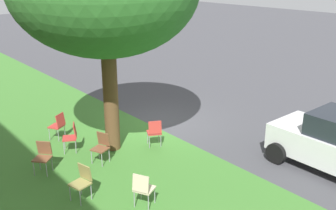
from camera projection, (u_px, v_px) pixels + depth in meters
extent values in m
plane|color=#424247|center=(159.00, 125.00, 13.47)|extent=(80.00, 80.00, 0.00)
cube|color=#3D752D|center=(77.00, 152.00, 11.53)|extent=(48.00, 6.00, 0.01)
cylinder|color=brown|center=(110.00, 93.00, 11.16)|extent=(0.44, 0.44, 3.55)
cube|color=#B7332D|center=(56.00, 126.00, 12.27)|extent=(0.56, 0.56, 0.04)
cube|color=#B7332D|center=(60.00, 120.00, 12.13)|extent=(0.28, 0.39, 0.40)
cylinder|color=gray|center=(56.00, 130.00, 12.56)|extent=(0.02, 0.02, 0.42)
cylinder|color=gray|center=(49.00, 134.00, 12.24)|extent=(0.02, 0.02, 0.42)
cylinder|color=gray|center=(65.00, 131.00, 12.45)|extent=(0.02, 0.02, 0.42)
cylinder|color=gray|center=(58.00, 136.00, 12.13)|extent=(0.02, 0.02, 0.42)
cube|color=#B7332D|center=(69.00, 138.00, 11.41)|extent=(0.56, 0.55, 0.04)
cube|color=#B7332D|center=(75.00, 130.00, 11.36)|extent=(0.39, 0.26, 0.40)
cylinder|color=gray|center=(65.00, 143.00, 11.62)|extent=(0.02, 0.02, 0.42)
cylinder|color=gray|center=(64.00, 148.00, 11.29)|extent=(0.02, 0.02, 0.42)
cylinder|color=gray|center=(76.00, 142.00, 11.68)|extent=(0.02, 0.02, 0.42)
cylinder|color=gray|center=(76.00, 147.00, 11.35)|extent=(0.02, 0.02, 0.42)
cube|color=brown|center=(42.00, 159.00, 10.16)|extent=(0.58, 0.58, 0.04)
cube|color=brown|center=(44.00, 148.00, 10.25)|extent=(0.36, 0.33, 0.40)
cylinder|color=gray|center=(34.00, 169.00, 10.10)|extent=(0.02, 0.02, 0.42)
cylinder|color=gray|center=(47.00, 170.00, 10.05)|extent=(0.02, 0.02, 0.42)
cylinder|color=gray|center=(40.00, 163.00, 10.42)|extent=(0.02, 0.02, 0.42)
cylinder|color=gray|center=(52.00, 164.00, 10.37)|extent=(0.02, 0.02, 0.42)
cube|color=beige|center=(144.00, 189.00, 8.77)|extent=(0.55, 0.55, 0.04)
cube|color=beige|center=(141.00, 184.00, 8.53)|extent=(0.39, 0.26, 0.40)
cylinder|color=gray|center=(155.00, 195.00, 8.92)|extent=(0.02, 0.02, 0.42)
cylinder|color=gray|center=(141.00, 192.00, 9.06)|extent=(0.02, 0.02, 0.42)
cylinder|color=gray|center=(148.00, 203.00, 8.63)|extent=(0.02, 0.02, 0.42)
cylinder|color=gray|center=(134.00, 199.00, 8.76)|extent=(0.02, 0.02, 0.42)
cube|color=#B7332D|center=(154.00, 132.00, 11.80)|extent=(0.55, 0.56, 0.04)
cube|color=#B7332D|center=(155.00, 127.00, 11.55)|extent=(0.26, 0.39, 0.40)
cylinder|color=gray|center=(159.00, 136.00, 12.07)|extent=(0.02, 0.02, 0.42)
cylinder|color=gray|center=(148.00, 137.00, 12.00)|extent=(0.02, 0.02, 0.42)
cylinder|color=gray|center=(161.00, 141.00, 11.76)|extent=(0.02, 0.02, 0.42)
cylinder|color=gray|center=(149.00, 142.00, 11.68)|extent=(0.02, 0.02, 0.42)
cube|color=olive|center=(80.00, 184.00, 8.96)|extent=(0.50, 0.49, 0.04)
cube|color=olive|center=(85.00, 172.00, 9.02)|extent=(0.41, 0.18, 0.40)
cylinder|color=gray|center=(70.00, 193.00, 9.01)|extent=(0.02, 0.02, 0.42)
cylinder|color=gray|center=(80.00, 198.00, 8.81)|extent=(0.02, 0.02, 0.42)
cylinder|color=gray|center=(81.00, 187.00, 9.27)|extent=(0.02, 0.02, 0.42)
cylinder|color=gray|center=(91.00, 192.00, 9.07)|extent=(0.02, 0.02, 0.42)
cube|color=brown|center=(100.00, 149.00, 10.71)|extent=(0.54, 0.53, 0.04)
cube|color=brown|center=(103.00, 139.00, 10.78)|extent=(0.40, 0.23, 0.40)
cylinder|color=gray|center=(92.00, 157.00, 10.73)|extent=(0.02, 0.02, 0.42)
cylinder|color=gray|center=(102.00, 160.00, 10.57)|extent=(0.02, 0.02, 0.42)
cylinder|color=gray|center=(99.00, 152.00, 11.01)|extent=(0.02, 0.02, 0.42)
cylinder|color=gray|center=(109.00, 155.00, 10.85)|extent=(0.02, 0.02, 0.42)
cylinder|color=black|center=(276.00, 153.00, 10.77)|extent=(0.60, 0.18, 0.60)
cylinder|color=black|center=(309.00, 137.00, 11.83)|extent=(0.60, 0.18, 0.60)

